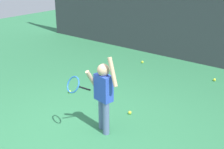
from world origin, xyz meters
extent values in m
plane|color=#2D7247|center=(0.00, 0.00, 0.00)|extent=(20.00, 20.00, 0.00)
cylinder|color=slate|center=(0.28, 0.36, 0.29)|extent=(0.11, 0.11, 0.58)
cylinder|color=slate|center=(0.45, 0.27, 0.29)|extent=(0.11, 0.11, 0.58)
cube|color=blue|center=(0.36, 0.32, 0.80)|extent=(0.32, 0.22, 0.44)
sphere|color=tan|center=(0.36, 0.32, 1.10)|extent=(0.20, 0.20, 0.20)
cylinder|color=tan|center=(0.56, 0.30, 1.12)|extent=(0.22, 0.10, 0.46)
cylinder|color=tan|center=(0.16, 0.29, 0.87)|extent=(0.11, 0.30, 0.43)
cylinder|color=black|center=(0.07, 0.18, 0.75)|extent=(0.07, 0.24, 0.15)
torus|color=#2666B2|center=(0.03, -0.04, 0.88)|extent=(0.31, 0.21, 0.26)
sphere|color=#CCE033|center=(0.36, 1.06, 0.03)|extent=(0.07, 0.07, 0.07)
sphere|color=#CCE033|center=(-1.07, 3.67, 0.03)|extent=(0.07, 0.07, 0.07)
sphere|color=#CCE033|center=(-1.20, 1.01, 0.03)|extent=(0.07, 0.07, 0.07)
sphere|color=#CCE033|center=(0.99, 3.66, 0.03)|extent=(0.07, 0.07, 0.07)
camera|label=1|loc=(3.24, -3.05, 2.75)|focal=48.33mm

